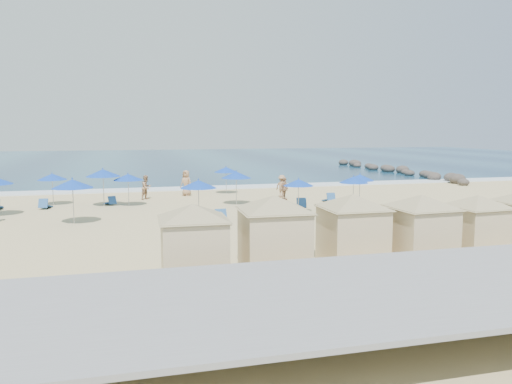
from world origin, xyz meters
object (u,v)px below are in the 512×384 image
(cabana_2, at_px, (353,220))
(beachgoer_1, at_px, (146,187))
(umbrella_7, at_px, (236,175))
(umbrella_9, at_px, (226,170))
(umbrella_10, at_px, (360,178))
(beachgoer_4, at_px, (186,183))
(beachgoer_3, at_px, (282,186))
(umbrella_3, at_px, (72,184))
(umbrella_4, at_px, (103,173))
(umbrella_2, at_px, (52,177))
(cabana_0, at_px, (194,233))
(beachgoer_2, at_px, (284,189))
(umbrella_6, at_px, (198,184))
(umbrella_5, at_px, (128,177))
(trash_bin, at_px, (291,227))
(rock_jetty, at_px, (393,170))
(cabana_1, at_px, (274,224))
(cabana_3, at_px, (421,220))
(cabana_4, at_px, (477,218))
(umbrella_8, at_px, (298,183))
(umbrella_11, at_px, (354,180))

(cabana_2, relative_size, beachgoer_1, 2.65)
(umbrella_7, relative_size, umbrella_9, 1.06)
(cabana_2, bearing_deg, umbrella_10, 62.64)
(cabana_2, bearing_deg, beachgoer_4, 100.03)
(umbrella_10, bearing_deg, beachgoer_3, 127.41)
(umbrella_3, height_order, umbrella_9, umbrella_3)
(cabana_2, relative_size, umbrella_4, 1.83)
(cabana_2, xyz_separation_m, beachgoer_3, (2.93, 17.67, -0.81))
(umbrella_2, xyz_separation_m, beachgoer_3, (15.43, -0.27, -1.03))
(cabana_0, xyz_separation_m, beachgoer_2, (8.55, 17.06, -0.80))
(cabana_0, relative_size, beachgoer_3, 2.73)
(umbrella_3, height_order, beachgoer_1, umbrella_3)
(cabana_2, distance_m, umbrella_10, 14.44)
(umbrella_6, distance_m, umbrella_7, 5.92)
(umbrella_2, height_order, umbrella_5, umbrella_5)
(umbrella_5, height_order, umbrella_6, umbrella_6)
(trash_bin, xyz_separation_m, cabana_2, (0.61, -5.08, 1.19))
(rock_jetty, height_order, beachgoer_1, beachgoer_1)
(trash_bin, xyz_separation_m, cabana_1, (-2.45, -5.40, 1.26))
(cabana_2, height_order, umbrella_4, cabana_2)
(trash_bin, bearing_deg, umbrella_4, 124.26)
(cabana_1, distance_m, umbrella_5, 17.29)
(cabana_1, relative_size, cabana_3, 1.06)
(cabana_4, distance_m, umbrella_10, 12.98)
(umbrella_3, xyz_separation_m, beachgoer_3, (13.50, 6.88, -1.28))
(beachgoer_4, bearing_deg, umbrella_5, -92.55)
(trash_bin, bearing_deg, umbrella_2, 129.90)
(cabana_0, height_order, beachgoer_2, cabana_0)
(beachgoer_1, bearing_deg, umbrella_8, -88.53)
(umbrella_11, height_order, beachgoer_4, umbrella_11)
(cabana_2, distance_m, umbrella_2, 21.87)
(umbrella_11, bearing_deg, umbrella_9, 124.04)
(beachgoer_1, bearing_deg, umbrella_10, -70.43)
(umbrella_6, xyz_separation_m, umbrella_11, (9.81, 1.56, -0.16))
(umbrella_3, distance_m, beachgoer_1, 9.36)
(beachgoer_3, bearing_deg, umbrella_11, 170.85)
(beachgoer_2, bearing_deg, cabana_1, -152.08)
(trash_bin, bearing_deg, umbrella_7, 89.25)
(umbrella_11, distance_m, beachgoer_2, 5.65)
(cabana_1, xyz_separation_m, cabana_3, (5.59, -0.09, -0.10))
(umbrella_11, bearing_deg, cabana_0, -132.98)
(cabana_2, bearing_deg, rock_jetty, 57.94)
(umbrella_4, distance_m, beachgoer_2, 12.09)
(rock_jetty, distance_m, umbrella_11, 27.28)
(rock_jetty, height_order, beachgoer_2, beachgoer_2)
(cabana_2, height_order, umbrella_10, cabana_2)
(umbrella_2, xyz_separation_m, umbrella_6, (8.35, -7.80, 0.12))
(umbrella_5, height_order, beachgoer_2, umbrella_5)
(umbrella_3, distance_m, umbrella_9, 14.21)
(umbrella_9, distance_m, beachgoer_1, 6.33)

